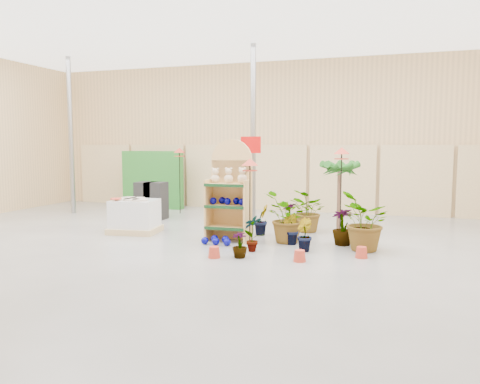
# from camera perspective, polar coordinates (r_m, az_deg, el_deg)

# --- Properties ---
(room) EXTENTS (15.20, 12.10, 4.70)m
(room) POSITION_cam_1_polar(r_m,az_deg,el_deg) (9.46, -2.86, 7.05)
(room) COLOR slate
(room) RESTS_ON ground
(display_shelf) EXTENTS (0.90, 0.57, 2.12)m
(display_shelf) POSITION_cam_1_polar(r_m,az_deg,el_deg) (9.84, -1.19, -0.24)
(display_shelf) COLOR tan
(display_shelf) RESTS_ON ground
(teddy_bears) EXTENTS (0.78, 0.20, 0.33)m
(teddy_bears) POSITION_cam_1_polar(r_m,az_deg,el_deg) (9.71, -1.27, 1.88)
(teddy_bears) COLOR beige
(teddy_bears) RESTS_ON display_shelf
(gazing_balls_shelf) EXTENTS (0.78, 0.27, 0.15)m
(gazing_balls_shelf) POSITION_cam_1_polar(r_m,az_deg,el_deg) (9.74, -1.45, -1.11)
(gazing_balls_shelf) COLOR #02027F
(gazing_balls_shelf) RESTS_ON display_shelf
(gazing_balls_floor) EXTENTS (0.63, 0.39, 0.15)m
(gazing_balls_floor) POSITION_cam_1_polar(r_m,az_deg,el_deg) (9.51, -2.76, -5.93)
(gazing_balls_floor) COLOR #02027F
(gazing_balls_floor) RESTS_ON ground
(pallet_stack) EXTENTS (1.17, 1.01, 0.79)m
(pallet_stack) POSITION_cam_1_polar(r_m,az_deg,el_deg) (10.95, -12.70, -2.89)
(pallet_stack) COLOR tan
(pallet_stack) RESTS_ON ground
(charcoal_planters) EXTENTS (0.80, 0.50, 1.00)m
(charcoal_planters) POSITION_cam_1_polar(r_m,az_deg,el_deg) (12.85, -10.76, -1.02)
(charcoal_planters) COLOR black
(charcoal_planters) RESTS_ON ground
(trellis_stock) EXTENTS (2.00, 0.30, 1.80)m
(trellis_stock) POSITION_cam_1_polar(r_m,az_deg,el_deg) (14.99, -10.60, 1.49)
(trellis_stock) COLOR #267226
(trellis_stock) RESTS_ON ground
(offer_sign) EXTENTS (0.50, 0.08, 2.20)m
(offer_sign) POSITION_cam_1_polar(r_m,az_deg,el_deg) (11.39, 1.34, 3.61)
(offer_sign) COLOR gray
(offer_sign) RESTS_ON ground
(bird_table_front) EXTENTS (0.34, 0.34, 1.74)m
(bird_table_front) POSITION_cam_1_polar(r_m,az_deg,el_deg) (9.25, 1.22, 3.32)
(bird_table_front) COLOR black
(bird_table_front) RESTS_ON ground
(bird_table_right) EXTENTS (0.34, 0.34, 1.95)m
(bird_table_right) POSITION_cam_1_polar(r_m,az_deg,el_deg) (9.94, 12.29, 4.55)
(bird_table_right) COLOR black
(bird_table_right) RESTS_ON ground
(bird_table_back) EXTENTS (0.34, 0.34, 1.91)m
(bird_table_back) POSITION_cam_1_polar(r_m,az_deg,el_deg) (13.65, -7.40, 4.78)
(bird_table_back) COLOR black
(bird_table_back) RESTS_ON ground
(palm) EXTENTS (0.70, 0.70, 1.74)m
(palm) POSITION_cam_1_polar(r_m,az_deg,el_deg) (11.03, 12.06, 2.94)
(palm) COLOR brown
(palm) RESTS_ON ground
(potted_plant_0) EXTENTS (0.42, 0.45, 0.70)m
(potted_plant_0) POSITION_cam_1_polar(r_m,az_deg,el_deg) (8.83, 1.54, -5.02)
(potted_plant_0) COLOR #1A5616
(potted_plant_0) RESTS_ON ground
(potted_plant_1) EXTENTS (0.43, 0.41, 0.61)m
(potted_plant_1) POSITION_cam_1_polar(r_m,az_deg,el_deg) (9.52, 6.18, -4.52)
(potted_plant_1) COLOR #1A5616
(potted_plant_1) RESTS_ON ground
(potted_plant_2) EXTENTS (0.94, 1.05, 1.05)m
(potted_plant_2) POSITION_cam_1_polar(r_m,az_deg,el_deg) (9.57, 5.78, -3.15)
(potted_plant_2) COLOR #1A5616
(potted_plant_2) RESTS_ON ground
(potted_plant_3) EXTENTS (0.56, 0.56, 0.75)m
(potted_plant_3) POSITION_cam_1_polar(r_m,az_deg,el_deg) (9.60, 12.43, -4.15)
(potted_plant_3) COLOR #1A5616
(potted_plant_3) RESTS_ON ground
(potted_plant_5) EXTENTS (0.37, 0.43, 0.68)m
(potted_plant_5) POSITION_cam_1_polar(r_m,az_deg,el_deg) (10.44, 2.61, -3.39)
(potted_plant_5) COLOR #1A5616
(potted_plant_5) RESTS_ON ground
(potted_plant_6) EXTENTS (1.15, 1.17, 0.98)m
(potted_plant_6) POSITION_cam_1_polar(r_m,az_deg,el_deg) (10.84, 8.45, -2.30)
(potted_plant_6) COLOR #1A5616
(potted_plant_6) RESTS_ON ground
(potted_plant_7) EXTENTS (0.36, 0.36, 0.47)m
(potted_plant_7) POSITION_cam_1_polar(r_m,az_deg,el_deg) (8.36, -0.02, -6.44)
(potted_plant_7) COLOR #1A5616
(potted_plant_7) RESTS_ON ground
(potted_plant_9) EXTENTS (0.42, 0.44, 0.62)m
(potted_plant_9) POSITION_cam_1_polar(r_m,az_deg,el_deg) (8.94, 7.78, -5.18)
(potted_plant_9) COLOR #1A5616
(potted_plant_9) RESTS_ON ground
(potted_plant_10) EXTENTS (1.00, 1.12, 1.13)m
(potted_plant_10) POSITION_cam_1_polar(r_m,az_deg,el_deg) (9.11, 15.11, -3.53)
(potted_plant_10) COLOR #1A5616
(potted_plant_10) RESTS_ON ground
(potted_plant_11) EXTENTS (0.51, 0.51, 0.65)m
(potted_plant_11) POSITION_cam_1_polar(r_m,az_deg,el_deg) (11.04, 6.13, -3.00)
(potted_plant_11) COLOR #1A5616
(potted_plant_11) RESTS_ON ground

